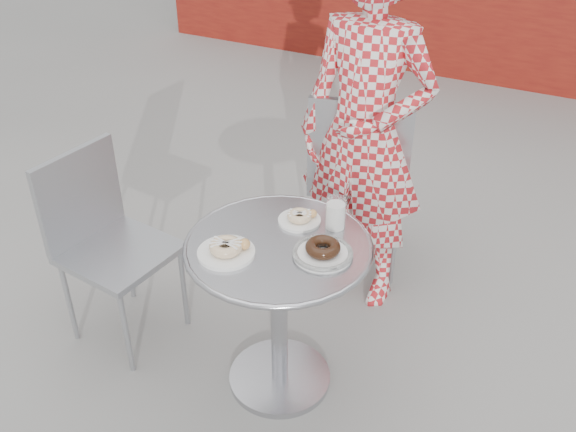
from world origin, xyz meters
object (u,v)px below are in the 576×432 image
at_px(plate_far, 300,218).
at_px(milk_cup, 336,214).
at_px(seated_person, 365,135).
at_px(plate_near, 227,249).
at_px(bistro_table, 279,281).
at_px(chair_far, 358,209).
at_px(plate_checker, 323,251).
at_px(chair_left, 123,284).

relative_size(plate_far, milk_cup, 1.33).
bearing_deg(seated_person, plate_near, -98.45).
bearing_deg(plate_far, bistro_table, -91.92).
bearing_deg(chair_far, seated_person, 95.97).
height_order(bistro_table, seated_person, seated_person).
xyz_separation_m(bistro_table, plate_checker, (0.16, 0.01, 0.18)).
distance_m(chair_far, plate_near, 1.12).
bearing_deg(bistro_table, milk_cup, 54.11).
relative_size(seated_person, plate_near, 8.08).
relative_size(chair_far, milk_cup, 7.94).
xyz_separation_m(plate_checker, milk_cup, (-0.03, 0.17, 0.04)).
distance_m(chair_far, plate_far, 0.85).
distance_m(bistro_table, chair_left, 0.76).
xyz_separation_m(plate_far, milk_cup, (0.13, 0.02, 0.04)).
relative_size(chair_left, milk_cup, 7.04).
xyz_separation_m(seated_person, plate_checker, (0.12, -0.69, -0.11)).
relative_size(plate_near, milk_cup, 1.67).
relative_size(bistro_table, milk_cup, 5.73).
relative_size(bistro_table, seated_person, 0.42).
height_order(seated_person, plate_near, seated_person).
xyz_separation_m(chair_left, plate_checker, (0.88, 0.05, 0.43)).
height_order(bistro_table, milk_cup, milk_cup).
height_order(seated_person, plate_far, seated_person).
relative_size(bistro_table, chair_left, 0.81).
xyz_separation_m(chair_left, milk_cup, (0.85, 0.22, 0.47)).
bearing_deg(plate_far, chair_far, 93.52).
xyz_separation_m(seated_person, plate_far, (-0.04, -0.54, -0.11)).
bearing_deg(bistro_table, chair_far, 92.56).
height_order(bistro_table, chair_left, chair_left).
height_order(chair_left, milk_cup, chair_left).
bearing_deg(plate_far, seated_person, 86.20).
distance_m(bistro_table, milk_cup, 0.31).
height_order(chair_far, plate_far, chair_far).
bearing_deg(plate_near, chair_far, 85.28).
xyz_separation_m(plate_near, plate_checker, (0.29, 0.14, -0.00)).
distance_m(seated_person, plate_checker, 0.70).
bearing_deg(seated_person, bistro_table, -90.38).
relative_size(bistro_table, plate_checker, 3.26).
height_order(chair_left, plate_far, chair_left).
distance_m(plate_near, plate_checker, 0.32).
bearing_deg(chair_far, plate_checker, 87.68).
bearing_deg(plate_near, bistro_table, 46.00).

